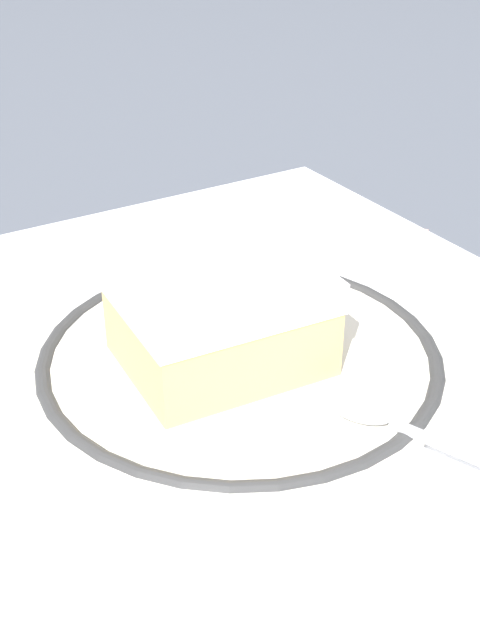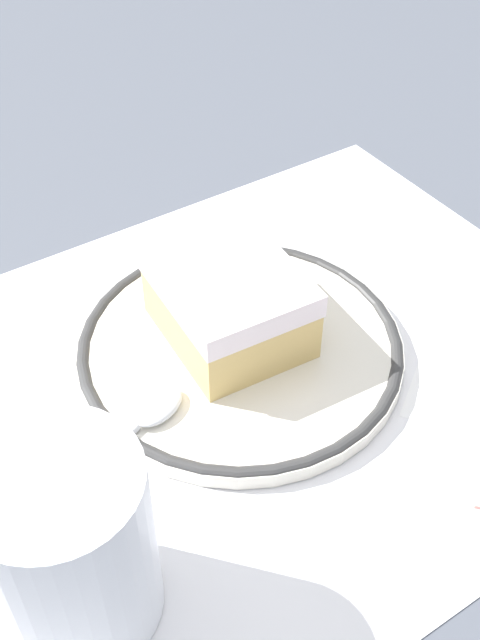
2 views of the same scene
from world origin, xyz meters
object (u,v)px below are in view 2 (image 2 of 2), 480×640
cup (71,553)px  cake_slice (229,303)px  plate (240,347)px  spoon (138,424)px

cup → cake_slice: bearing=-144.4°
cake_slice → cup: size_ratio=0.98×
plate → cup: cup is taller
plate → cup: (0.16, 0.10, 0.04)m
cake_slice → spoon: 0.10m
cake_slice → plate: bearing=91.6°
cake_slice → cup: (0.16, 0.11, 0.01)m
spoon → cup: (0.07, 0.07, 0.03)m
spoon → cup: bearing=46.8°
plate → spoon: bearing=16.7°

